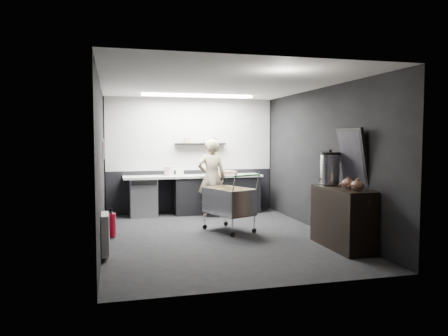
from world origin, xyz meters
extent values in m
plane|color=black|center=(0.00, 0.00, 0.00)|extent=(5.50, 5.50, 0.00)
plane|color=white|center=(0.00, 0.00, 2.70)|extent=(5.50, 5.50, 0.00)
plane|color=black|center=(0.00, 2.75, 1.35)|extent=(5.50, 0.00, 5.50)
plane|color=black|center=(0.00, -2.75, 1.35)|extent=(5.50, 0.00, 5.50)
plane|color=black|center=(-2.00, 0.00, 1.35)|extent=(0.00, 5.50, 5.50)
plane|color=black|center=(2.00, 0.00, 1.35)|extent=(0.00, 5.50, 5.50)
cube|color=#B5B4B0|center=(0.00, 2.73, 1.85)|extent=(3.95, 0.02, 1.70)
cube|color=black|center=(0.00, 2.73, 0.50)|extent=(3.95, 0.02, 1.00)
cube|color=black|center=(0.20, 2.62, 1.62)|extent=(1.20, 0.22, 0.04)
cylinder|color=silver|center=(1.40, 2.72, 2.15)|extent=(0.20, 0.03, 0.20)
cube|color=silver|center=(-1.98, 1.30, 1.55)|extent=(0.02, 0.30, 0.40)
cube|color=red|center=(-1.98, 1.30, 1.62)|extent=(0.02, 0.22, 0.10)
cube|color=silver|center=(-1.94, -0.90, 0.35)|extent=(0.10, 0.50, 0.60)
cube|color=white|center=(0.00, 1.85, 2.67)|extent=(2.40, 0.20, 0.04)
cube|color=black|center=(0.55, 2.42, 0.42)|extent=(2.00, 0.56, 0.85)
cube|color=silver|center=(0.00, 2.42, 0.88)|extent=(3.20, 0.60, 0.05)
cube|color=#9EA0A5|center=(-1.15, 2.42, 0.42)|extent=(0.60, 0.58, 0.85)
cube|color=black|center=(-1.15, 2.12, 0.78)|extent=(0.56, 0.02, 0.10)
imported|color=beige|center=(0.33, 1.97, 0.87)|extent=(0.68, 0.49, 1.74)
cube|color=silver|center=(0.30, 0.40, 0.34)|extent=(0.92, 1.09, 0.02)
cube|color=silver|center=(0.01, 0.40, 0.57)|extent=(0.39, 0.86, 0.49)
cube|color=silver|center=(0.59, 0.40, 0.57)|extent=(0.39, 0.86, 0.49)
cube|color=silver|center=(0.30, -0.05, 0.57)|extent=(0.56, 0.26, 0.49)
cube|color=silver|center=(0.30, 0.86, 0.57)|extent=(0.56, 0.26, 0.49)
cylinder|color=silver|center=(0.04, -0.02, 0.19)|extent=(0.02, 0.02, 0.33)
cylinder|color=silver|center=(0.56, -0.02, 0.19)|extent=(0.02, 0.02, 0.33)
cylinder|color=silver|center=(0.04, 0.83, 0.19)|extent=(0.02, 0.02, 0.33)
cylinder|color=silver|center=(0.56, 0.83, 0.19)|extent=(0.02, 0.02, 0.33)
cylinder|color=green|center=(0.30, -0.11, 1.09)|extent=(0.56, 0.27, 0.03)
cube|color=olive|center=(0.17, 0.51, 0.56)|extent=(0.37, 0.41, 0.42)
cube|color=olive|center=(0.46, 0.27, 0.54)|extent=(0.34, 0.38, 0.37)
cylinder|color=black|center=(0.04, -0.02, 0.04)|extent=(0.09, 0.06, 0.09)
cylinder|color=black|center=(0.04, 0.83, 0.04)|extent=(0.09, 0.06, 0.09)
cylinder|color=black|center=(0.56, -0.02, 0.04)|extent=(0.09, 0.06, 0.09)
cylinder|color=black|center=(0.56, 0.83, 0.04)|extent=(0.09, 0.06, 0.09)
cube|color=black|center=(1.74, -1.26, 0.48)|extent=(0.48, 1.29, 0.97)
cylinder|color=silver|center=(1.74, -0.83, 1.24)|extent=(0.32, 0.32, 0.49)
cylinder|color=black|center=(1.74, -0.83, 1.50)|extent=(0.32, 0.32, 0.04)
sphere|color=black|center=(1.74, -0.83, 1.55)|extent=(0.05, 0.05, 0.05)
ellipsoid|color=brown|center=(1.74, -1.42, 1.05)|extent=(0.19, 0.19, 0.15)
ellipsoid|color=brown|center=(1.74, -1.69, 1.05)|extent=(0.19, 0.19, 0.15)
cube|color=black|center=(1.94, -1.21, 1.45)|extent=(0.22, 0.75, 0.96)
cube|color=black|center=(1.92, -1.21, 1.45)|extent=(0.16, 0.64, 0.83)
cylinder|color=red|center=(-1.85, 0.38, 0.23)|extent=(0.15, 0.15, 0.41)
cone|color=black|center=(-1.85, 0.38, 0.46)|extent=(0.10, 0.10, 0.06)
cylinder|color=black|center=(-1.85, 0.38, 0.50)|extent=(0.03, 0.03, 0.06)
cube|color=#9D7953|center=(0.74, 2.37, 0.95)|extent=(0.54, 0.48, 0.09)
cylinder|color=beige|center=(-0.57, 2.42, 1.01)|extent=(0.22, 0.22, 0.22)
cube|color=silver|center=(-0.33, 2.37, 0.97)|extent=(0.18, 0.14, 0.15)
camera|label=1|loc=(-1.82, -7.49, 1.77)|focal=35.00mm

